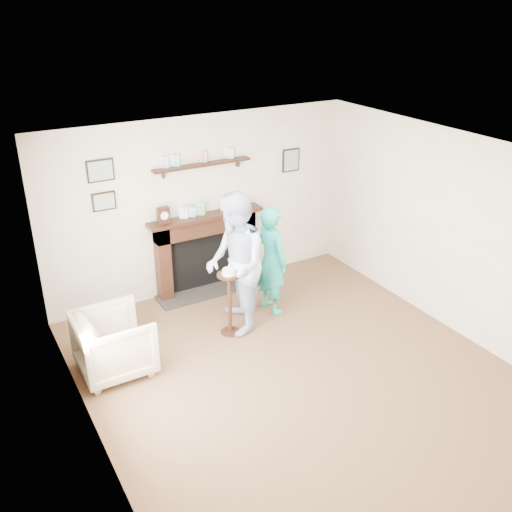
# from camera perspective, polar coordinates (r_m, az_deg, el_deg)

# --- Properties ---
(ground) EXTENTS (5.00, 5.00, 0.00)m
(ground) POSITION_cam_1_polar(r_m,az_deg,el_deg) (6.64, 4.28, -11.66)
(ground) COLOR brown
(ground) RESTS_ON ground
(room_shell) EXTENTS (4.54, 5.02, 2.52)m
(room_shell) POSITION_cam_1_polar(r_m,az_deg,el_deg) (6.36, 1.27, 3.46)
(room_shell) COLOR beige
(room_shell) RESTS_ON ground
(armchair) EXTENTS (0.81, 0.79, 0.73)m
(armchair) POSITION_cam_1_polar(r_m,az_deg,el_deg) (6.87, -13.67, -11.01)
(armchair) COLOR tan
(armchair) RESTS_ON ground
(man) EXTENTS (0.92, 1.05, 1.82)m
(man) POSITION_cam_1_polar(r_m,az_deg,el_deg) (7.44, -1.95, -7.17)
(man) COLOR #AAB4D5
(man) RESTS_ON ground
(woman) EXTENTS (0.42, 0.58, 1.49)m
(woman) POSITION_cam_1_polar(r_m,az_deg,el_deg) (7.84, 1.48, -5.33)
(woman) COLOR #21B2BE
(woman) RESTS_ON ground
(pedestal_table) EXTENTS (0.30, 0.30, 0.96)m
(pedestal_table) POSITION_cam_1_polar(r_m,az_deg,el_deg) (7.05, -2.67, -3.58)
(pedestal_table) COLOR black
(pedestal_table) RESTS_ON ground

